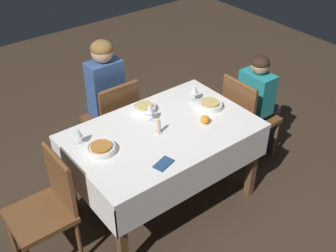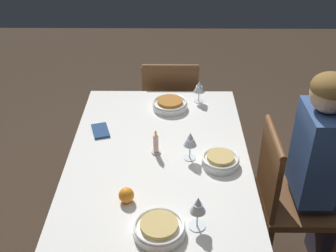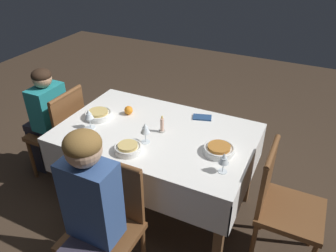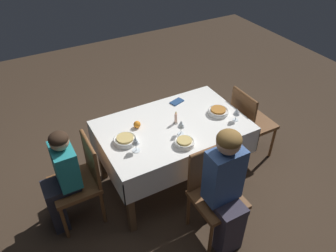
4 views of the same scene
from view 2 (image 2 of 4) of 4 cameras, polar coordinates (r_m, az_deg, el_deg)
dining_table at (r=2.19m, az=-1.28°, el=-6.34°), size 1.43×0.92×0.75m
chair_north at (r=2.39m, az=15.98°, el=-8.81°), size 0.41×0.42×0.88m
chair_west at (r=3.07m, az=0.31°, el=2.65°), size 0.42×0.41×0.88m
person_adult_denim at (r=2.32m, az=20.24°, el=-5.14°), size 0.30×0.34×1.21m
bowl_north at (r=2.08m, az=7.11°, el=-4.62°), size 0.18×0.18×0.06m
wine_glass_north at (r=2.07m, az=3.02°, el=-1.86°), size 0.07×0.07×0.15m
bowl_east at (r=1.73m, az=-1.21°, el=-13.68°), size 0.21×0.21×0.06m
wine_glass_east at (r=1.70m, az=4.07°, el=-10.77°), size 0.07×0.07×0.16m
bowl_west at (r=2.53m, az=0.26°, el=2.98°), size 0.21×0.21×0.06m
wine_glass_west at (r=2.57m, az=4.24°, el=5.26°), size 0.07×0.07×0.14m
candle_centerpiece at (r=2.13m, az=-1.65°, el=-2.57°), size 0.05×0.05×0.14m
orange_fruit at (r=1.87m, az=-5.66°, el=-9.29°), size 0.07×0.07×0.07m
napkin_red_folded at (r=2.35m, az=-9.13°, el=-0.63°), size 0.16×0.12×0.01m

